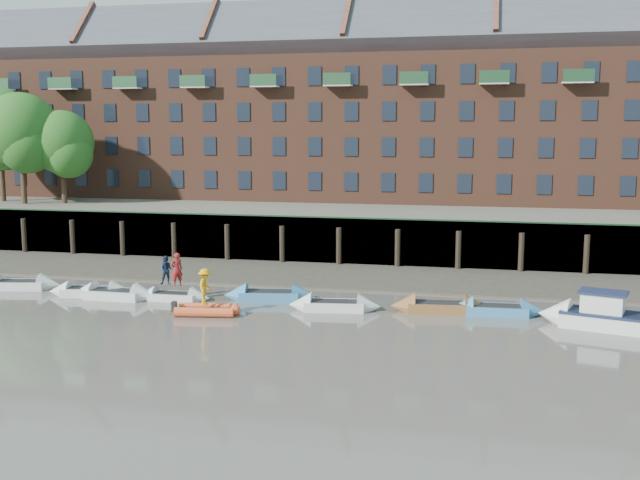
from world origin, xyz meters
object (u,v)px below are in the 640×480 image
(motor_launch, at_px, (590,315))
(rowboat_7, at_px, (497,310))
(person_rower_b, at_px, (167,270))
(rowboat_3, at_px, (173,296))
(person_rower_a, at_px, (177,269))
(person_rib_crew, at_px, (205,287))
(rowboat_2, at_px, (115,294))
(rib_tender, at_px, (209,310))
(rowboat_6, at_px, (440,307))
(rowboat_1, at_px, (90,292))
(rowboat_5, at_px, (334,306))
(rowboat_0, at_px, (19,285))
(rowboat_4, at_px, (270,296))

(motor_launch, bearing_deg, rowboat_7, -2.90)
(person_rower_b, bearing_deg, rowboat_3, -45.00)
(motor_launch, distance_m, person_rower_a, 21.19)
(rowboat_7, xyz_separation_m, person_rib_crew, (-14.23, -3.17, 1.20))
(rowboat_2, bearing_deg, rib_tender, -18.96)
(rowboat_6, relative_size, person_rower_b, 3.21)
(rowboat_7, xyz_separation_m, person_rower_b, (-17.58, -0.26, 1.35))
(rowboat_7, bearing_deg, rowboat_1, 178.27)
(rowboat_3, bearing_deg, rib_tender, -41.33)
(rowboat_5, distance_m, person_rower_a, 8.90)
(rowboat_3, xyz_separation_m, person_rower_b, (-0.47, 0.25, 1.39))
(rowboat_1, height_order, motor_launch, motor_launch)
(rowboat_0, distance_m, rowboat_2, 6.71)
(rowboat_5, xyz_separation_m, rib_tender, (-5.97, -2.26, -0.00))
(rowboat_3, xyz_separation_m, person_rower_a, (0.22, 0.04, 1.50))
(rowboat_1, height_order, rowboat_5, rowboat_5)
(motor_launch, bearing_deg, rowboat_0, 12.67)
(rowboat_6, bearing_deg, rowboat_0, 173.24)
(rowboat_6, distance_m, person_rower_b, 14.81)
(rowboat_7, bearing_deg, rowboat_6, 177.72)
(rowboat_4, xyz_separation_m, person_rib_crew, (-2.23, -3.81, 1.18))
(rowboat_5, xyz_separation_m, rowboat_6, (5.29, 0.80, 0.01))
(rowboat_1, height_order, rowboat_4, rowboat_4)
(rowboat_2, relative_size, rowboat_7, 1.03)
(rowboat_5, height_order, rib_tender, rowboat_5)
(rowboat_7, distance_m, motor_launch, 4.49)
(rib_tender, xyz_separation_m, person_rower_a, (-2.81, 2.64, 1.46))
(motor_launch, xyz_separation_m, person_rower_a, (-21.13, 0.97, 1.13))
(person_rower_b, height_order, person_rib_crew, person_rower_b)
(rowboat_2, height_order, rowboat_4, rowboat_4)
(rowboat_5, relative_size, rowboat_6, 0.95)
(rowboat_0, bearing_deg, person_rower_b, -14.42)
(rowboat_2, height_order, rowboat_3, rowboat_2)
(person_rower_a, bearing_deg, rowboat_0, -48.68)
(rowboat_0, bearing_deg, person_rib_crew, -26.29)
(rowboat_0, relative_size, rowboat_3, 1.22)
(rowboat_6, bearing_deg, motor_launch, -17.22)
(rowboat_3, relative_size, motor_launch, 0.72)
(rowboat_1, bearing_deg, person_rower_b, -7.09)
(motor_launch, xyz_separation_m, person_rower_b, (-21.82, 1.17, 1.02))
(rowboat_0, xyz_separation_m, rowboat_5, (18.92, -1.10, -0.00))
(rowboat_1, distance_m, rowboat_5, 13.95)
(rowboat_7, bearing_deg, rowboat_0, 176.43)
(rowboat_0, relative_size, motor_launch, 0.87)
(rowboat_5, relative_size, person_rower_b, 3.06)
(person_rower_a, xyz_separation_m, person_rib_crew, (2.66, -2.71, -0.27))
(rowboat_1, bearing_deg, rowboat_0, 161.19)
(rowboat_6, bearing_deg, rowboat_5, -177.43)
(rowboat_4, height_order, motor_launch, motor_launch)
(rowboat_6, bearing_deg, rowboat_2, 176.60)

